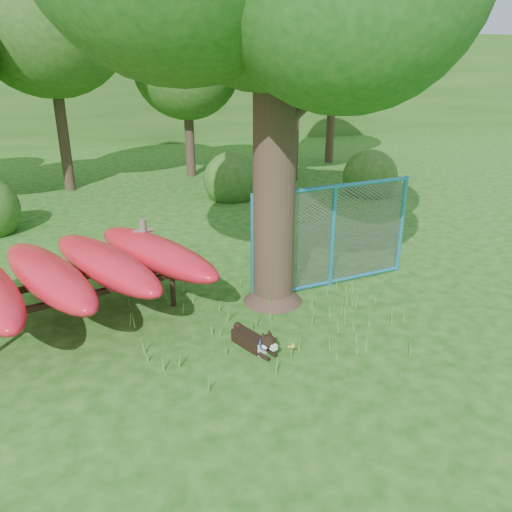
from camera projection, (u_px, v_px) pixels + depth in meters
name	position (u px, v px, depth m)	size (l,w,h in m)	color
ground	(269.00, 344.00, 7.72)	(80.00, 80.00, 0.00)	#184A0E
wooden_post	(145.00, 253.00, 9.37)	(0.38, 0.15, 1.39)	brown
kayak_rack	(77.00, 269.00, 8.16)	(4.70, 4.21, 1.19)	black
husky_dog	(256.00, 341.00, 7.50)	(0.52, 0.94, 0.44)	black
fence_section	(333.00, 236.00, 9.46)	(3.42, 0.51, 3.35)	teal
wildflower_clump	(292.00, 347.00, 7.29)	(0.10, 0.08, 0.22)	#4D8B2D
bg_tree_b	(47.00, 12.00, 15.46)	(5.20, 5.20, 8.22)	#32241B
bg_tree_c	(186.00, 64.00, 18.22)	(4.00, 4.00, 6.12)	#32241B
bg_tree_d	(297.00, 34.00, 17.16)	(4.80, 4.80, 7.50)	#32241B
bg_tree_e	(335.00, 36.00, 20.66)	(4.60, 4.60, 7.55)	#32241B
shrub_right	(368.00, 195.00, 16.75)	(1.80, 1.80, 1.80)	#26511A
shrub_mid	(232.00, 198.00, 16.29)	(1.80, 1.80, 1.80)	#26511A
wooded_hillside	(117.00, 84.00, 31.45)	(80.00, 12.00, 6.00)	#26511A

